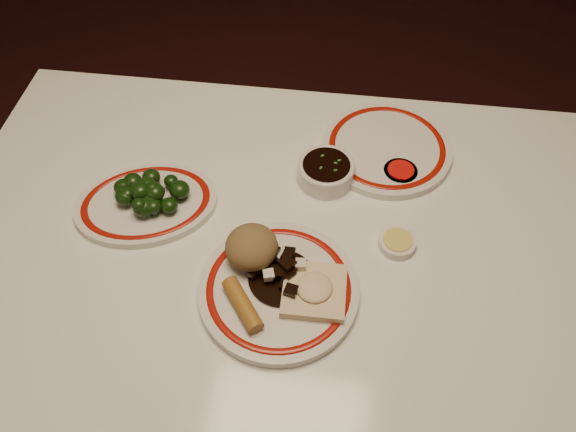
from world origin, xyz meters
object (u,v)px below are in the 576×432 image
at_px(rice_mound, 252,247).
at_px(spring_roll, 243,304).
at_px(dining_table, 276,292).
at_px(broccoli_pile, 145,193).
at_px(soy_bowl, 326,172).
at_px(broccoli_plate, 146,204).
at_px(main_plate, 279,290).
at_px(stirfry_heap, 281,271).
at_px(fried_wonton, 314,290).

relative_size(rice_mound, spring_roll, 0.91).
relative_size(dining_table, broccoli_pile, 8.71).
relative_size(broccoli_pile, soy_bowl, 1.33).
bearing_deg(broccoli_plate, rice_mound, -24.69).
height_order(rice_mound, broccoli_pile, rice_mound).
height_order(main_plate, soy_bowl, soy_bowl).
bearing_deg(broccoli_plate, stirfry_heap, -25.39).
height_order(broccoli_plate, soy_bowl, soy_bowl).
distance_m(main_plate, spring_roll, 0.07).
bearing_deg(rice_mound, fried_wonton, -26.88).
relative_size(spring_roll, soy_bowl, 0.92).
bearing_deg(fried_wonton, rice_mound, 153.12).
bearing_deg(fried_wonton, broccoli_plate, 154.56).
distance_m(dining_table, main_plate, 0.12).
bearing_deg(broccoli_plate, soy_bowl, 18.61).
bearing_deg(stirfry_heap, soy_bowl, 76.98).
bearing_deg(soy_bowl, spring_roll, -109.27).
distance_m(dining_table, broccoli_pile, 0.29).
bearing_deg(broccoli_plate, spring_roll, -42.26).
xyz_separation_m(spring_roll, fried_wonton, (0.11, 0.04, -0.00)).
height_order(rice_mound, broccoli_plate, rice_mound).
bearing_deg(spring_roll, fried_wonton, -15.79).
xyz_separation_m(rice_mound, broccoli_plate, (-0.21, 0.10, -0.04)).
bearing_deg(fried_wonton, stirfry_heap, 154.30).
distance_m(dining_table, spring_roll, 0.16).
distance_m(rice_mound, broccoli_pile, 0.23).
relative_size(spring_roll, broccoli_plate, 0.32).
height_order(dining_table, broccoli_pile, broccoli_pile).
bearing_deg(broccoli_pile, main_plate, -29.88).
xyz_separation_m(stirfry_heap, broccoli_plate, (-0.26, 0.12, -0.02)).
bearing_deg(dining_table, broccoli_pile, 158.75).
bearing_deg(stirfry_heap, broccoli_pile, 154.17).
bearing_deg(dining_table, soy_bowl, 71.08).
relative_size(spring_roll, fried_wonton, 0.95).
height_order(rice_mound, fried_wonton, rice_mound).
relative_size(main_plate, fried_wonton, 2.80).
bearing_deg(dining_table, stirfry_heap, -63.49).
distance_m(main_plate, broccoli_pile, 0.30).
height_order(stirfry_heap, soy_bowl, stirfry_heap).
bearing_deg(rice_mound, main_plate, -45.00).
distance_m(spring_roll, soy_bowl, 0.32).
relative_size(main_plate, spring_roll, 2.94).
bearing_deg(rice_mound, broccoli_plate, 155.31).
xyz_separation_m(stirfry_heap, soy_bowl, (0.05, 0.23, -0.01)).
xyz_separation_m(dining_table, rice_mound, (-0.04, -0.00, 0.14)).
height_order(rice_mound, spring_roll, rice_mound).
distance_m(stirfry_heap, broccoli_pile, 0.29).
bearing_deg(main_plate, dining_table, 104.86).
height_order(fried_wonton, broccoli_pile, broccoli_pile).
relative_size(rice_mound, stirfry_heap, 0.77).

